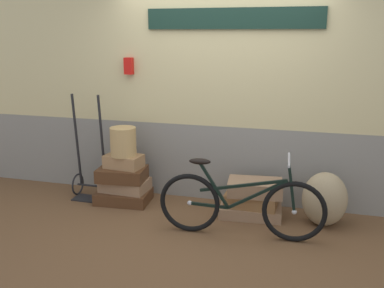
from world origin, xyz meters
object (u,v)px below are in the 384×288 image
at_px(suitcase_4, 251,211).
at_px(wicker_basket, 123,142).
at_px(suitcase_2, 122,174).
at_px(suitcase_1, 125,185).
at_px(suitcase_3, 124,161).
at_px(suitcase_0, 124,196).
at_px(suitcase_5, 252,199).
at_px(bicycle, 240,205).
at_px(suitcase_6, 255,188).
at_px(luggage_trolley, 91,174).
at_px(burlap_sack, 325,199).

relative_size(suitcase_4, wicker_basket, 2.01).
relative_size(suitcase_2, suitcase_4, 0.82).
xyz_separation_m(suitcase_1, suitcase_3, (0.00, -0.01, 0.30)).
height_order(suitcase_0, suitcase_5, suitcase_5).
height_order(suitcase_3, bicycle, bicycle).
distance_m(suitcase_1, wicker_basket, 0.55).
bearing_deg(suitcase_6, suitcase_3, 172.71).
bearing_deg(luggage_trolley, suitcase_4, -1.31).
bearing_deg(suitcase_4, suitcase_2, 176.22).
bearing_deg(suitcase_5, suitcase_2, -176.56).
height_order(suitcase_2, suitcase_4, suitcase_2).
bearing_deg(suitcase_6, suitcase_0, 173.27).
bearing_deg(suitcase_6, burlap_sack, -6.33).
xyz_separation_m(suitcase_2, luggage_trolley, (-0.46, 0.06, -0.05)).
height_order(suitcase_1, suitcase_6, suitcase_6).
bearing_deg(suitcase_3, suitcase_2, -123.45).
height_order(suitcase_4, burlap_sack, burlap_sack).
distance_m(suitcase_0, wicker_basket, 0.69).
distance_m(suitcase_4, bicycle, 0.60).
bearing_deg(luggage_trolley, suitcase_5, -0.77).
bearing_deg(suitcase_1, suitcase_3, -81.33).
height_order(suitcase_1, suitcase_4, suitcase_1).
relative_size(suitcase_3, luggage_trolley, 0.34).
distance_m(suitcase_3, wicker_basket, 0.25).
bearing_deg(suitcase_3, bicycle, -13.54).
bearing_deg(wicker_basket, suitcase_4, 0.15).
bearing_deg(suitcase_2, luggage_trolley, 167.05).
height_order(suitcase_1, suitcase_3, suitcase_3).
bearing_deg(suitcase_5, suitcase_1, -177.91).
bearing_deg(suitcase_3, suitcase_0, -123.78).
distance_m(suitcase_2, wicker_basket, 0.40).
bearing_deg(suitcase_4, suitcase_5, 73.88).
relative_size(suitcase_2, luggage_trolley, 0.43).
bearing_deg(bicycle, burlap_sack, 31.56).
height_order(suitcase_5, suitcase_6, suitcase_6).
bearing_deg(suitcase_0, suitcase_6, -4.85).
relative_size(suitcase_1, suitcase_6, 0.94).
xyz_separation_m(wicker_basket, bicycle, (1.49, -0.53, -0.42)).
distance_m(luggage_trolley, bicycle, 2.06).
height_order(suitcase_4, bicycle, bicycle).
distance_m(suitcase_0, luggage_trolley, 0.52).
bearing_deg(suitcase_2, suitcase_1, 59.77).
distance_m(wicker_basket, luggage_trolley, 0.67).
bearing_deg(luggage_trolley, suitcase_2, -7.28).
xyz_separation_m(luggage_trolley, bicycle, (1.98, -0.58, 0.03)).
height_order(suitcase_1, burlap_sack, burlap_sack).
bearing_deg(suitcase_3, suitcase_1, 102.35).
height_order(suitcase_6, bicycle, bicycle).
xyz_separation_m(suitcase_1, wicker_basket, (0.01, -0.03, 0.55)).
distance_m(suitcase_6, bicycle, 0.52).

